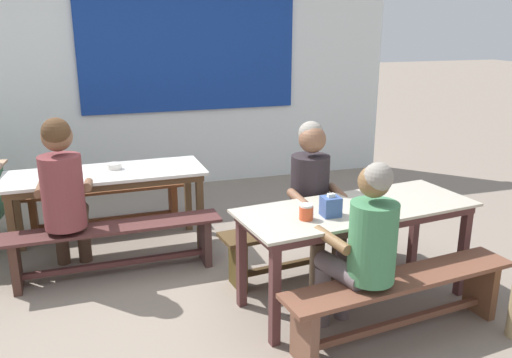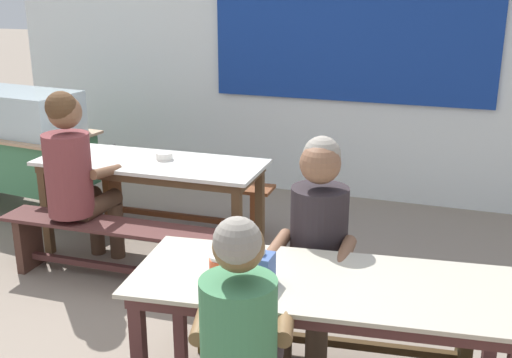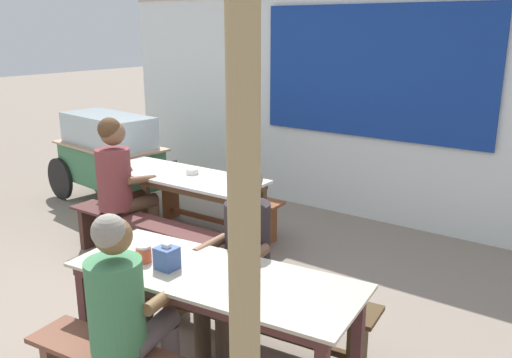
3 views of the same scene
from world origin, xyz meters
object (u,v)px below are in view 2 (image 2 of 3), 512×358
object	(u,v)px
bench_far_back	(182,196)
food_cart	(12,140)
dining_table_far	(151,171)
person_near_front	(241,338)
dining_table_near	(323,296)
person_left_back_turned	(75,172)
condiment_jar	(220,267)
soup_bowl	(164,156)
tissue_box	(259,268)
bench_near_back	(332,310)
person_right_near_table	(315,244)
bench_far_front	(119,244)

from	to	relation	value
bench_far_back	food_cart	xyz separation A→B (m)	(-1.64, -0.06, 0.36)
dining_table_far	person_near_front	distance (m)	2.43
dining_table_near	person_left_back_turned	distance (m)	2.24
person_left_back_turned	food_cart	bearing A→B (deg)	144.87
condiment_jar	soup_bowl	bearing A→B (deg)	124.48
dining_table_near	tissue_box	size ratio (longest dim) A/B	11.39
bench_near_back	person_left_back_turned	size ratio (longest dim) A/B	1.26
condiment_jar	soup_bowl	size ratio (longest dim) A/B	0.84
bench_near_back	dining_table_far	bearing A→B (deg)	149.48
dining_table_far	dining_table_near	world-z (taller)	same
food_cart	soup_bowl	distance (m)	1.79
dining_table_near	person_near_front	distance (m)	0.52
bench_far_back	person_right_near_table	xyz separation A→B (m)	(1.54, -1.56, 0.42)
dining_table_near	bench_near_back	size ratio (longest dim) A/B	1.07
dining_table_far	person_left_back_turned	distance (m)	0.58
bench_near_back	bench_far_back	bearing A→B (deg)	137.71
soup_bowl	bench_near_back	bearing A→B (deg)	-33.57
bench_near_back	condiment_jar	bearing A→B (deg)	-120.64
person_left_back_turned	soup_bowl	bearing A→B (deg)	52.32
dining_table_far	bench_near_back	bearing A→B (deg)	-30.52
bench_near_back	person_left_back_turned	distance (m)	2.05
food_cart	person_left_back_turned	world-z (taller)	person_left_back_turned
food_cart	bench_far_front	bearing A→B (deg)	-30.63
bench_far_front	tissue_box	xyz separation A→B (m)	(1.39, -1.05, 0.52)
person_right_near_table	soup_bowl	xyz separation A→B (m)	(-1.44, 1.10, 0.05)
food_cart	condiment_jar	xyz separation A→B (m)	(2.88, -2.06, 0.14)
bench_near_back	person_left_back_turned	bearing A→B (deg)	166.16
soup_bowl	condiment_jar	bearing A→B (deg)	-55.52
dining_table_near	person_right_near_table	size ratio (longest dim) A/B	1.42
tissue_box	bench_far_back	bearing A→B (deg)	123.93
condiment_jar	person_left_back_turned	bearing A→B (deg)	144.06
dining_table_far	bench_far_back	xyz separation A→B (m)	(-0.01, 0.53, -0.37)
bench_far_back	bench_near_back	world-z (taller)	same
bench_near_back	tissue_box	world-z (taller)	tissue_box
condiment_jar	bench_near_back	bearing A→B (deg)	59.36
dining_table_far	soup_bowl	distance (m)	0.15
dining_table_far	bench_near_back	size ratio (longest dim) A/B	1.03
dining_table_far	bench_far_front	size ratio (longest dim) A/B	0.99
bench_near_back	person_right_near_table	xyz separation A→B (m)	(-0.08, -0.09, 0.42)
person_near_front	soup_bowl	bearing A→B (deg)	124.39
dining_table_near	person_near_front	size ratio (longest dim) A/B	1.47
bench_far_back	bench_far_front	world-z (taller)	same
bench_far_back	tissue_box	world-z (taller)	tissue_box
dining_table_near	bench_far_front	xyz separation A→B (m)	(-1.65, 0.94, -0.37)
dining_table_far	food_cart	size ratio (longest dim) A/B	0.93
dining_table_far	bench_far_back	world-z (taller)	dining_table_far
soup_bowl	dining_table_near	bearing A→B (deg)	-44.03
bench_far_back	person_near_front	bearing A→B (deg)	-59.25
bench_far_front	person_left_back_turned	size ratio (longest dim) A/B	1.31
bench_far_front	soup_bowl	xyz separation A→B (m)	(0.07, 0.59, 0.48)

